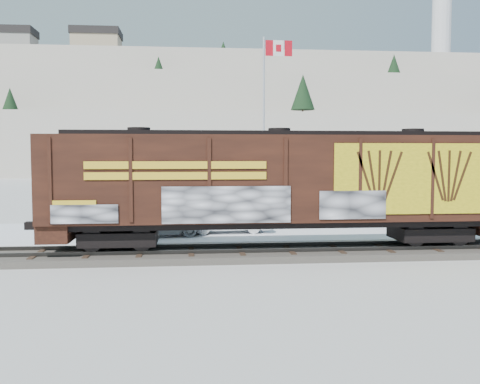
{
  "coord_description": "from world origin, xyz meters",
  "views": [
    {
      "loc": [
        -2.09,
        -21.57,
        4.17
      ],
      "look_at": [
        0.29,
        3.0,
        2.44
      ],
      "focal_mm": 40.0,
      "sensor_mm": 36.0,
      "label": 1
    }
  ],
  "objects": [
    {
      "name": "ground",
      "position": [
        0.0,
        0.0,
        0.0
      ],
      "size": [
        500.0,
        500.0,
        0.0
      ],
      "primitive_type": "plane",
      "color": "white",
      "rests_on": "ground"
    },
    {
      "name": "rail_track",
      "position": [
        0.0,
        0.0,
        0.15
      ],
      "size": [
        50.0,
        3.4,
        0.43
      ],
      "color": "#59544C",
      "rests_on": "ground"
    },
    {
      "name": "parking_strip",
      "position": [
        0.0,
        7.5,
        0.01
      ],
      "size": [
        40.0,
        8.0,
        0.03
      ],
      "primitive_type": "cube",
      "color": "white",
      "rests_on": "ground"
    },
    {
      "name": "hillside",
      "position": [
        -0.05,
        139.79,
        14.37
      ],
      "size": [
        360.0,
        110.0,
        93.0
      ],
      "color": "white",
      "rests_on": "ground"
    },
    {
      "name": "hopper_railcar",
      "position": [
        1.6,
        -0.01,
        3.04
      ],
      "size": [
        18.78,
        3.06,
        4.7
      ],
      "color": "black",
      "rests_on": "rail_track"
    },
    {
      "name": "flagpole",
      "position": [
        2.92,
        13.08,
        4.35
      ],
      "size": [
        2.3,
        0.9,
        11.74
      ],
      "color": "silver",
      "rests_on": "ground"
    },
    {
      "name": "car_silver",
      "position": [
        -3.77,
        5.58,
        0.86
      ],
      "size": [
        5.15,
        2.93,
        1.65
      ],
      "primitive_type": "imported",
      "rotation": [
        0.0,
        0.0,
        1.78
      ],
      "color": "#A8ABAF",
      "rests_on": "parking_strip"
    },
    {
      "name": "car_white",
      "position": [
        -0.03,
        6.54,
        0.77
      ],
      "size": [
        4.58,
        1.82,
        1.48
      ],
      "primitive_type": "imported",
      "rotation": [
        0.0,
        0.0,
        1.63
      ],
      "color": "silver",
      "rests_on": "parking_strip"
    },
    {
      "name": "car_dark",
      "position": [
        11.42,
        8.08,
        0.69
      ],
      "size": [
        4.66,
        2.16,
        1.32
      ],
      "primitive_type": "imported",
      "rotation": [
        0.0,
        0.0,
        1.5
      ],
      "color": "black",
      "rests_on": "parking_strip"
    }
  ]
}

